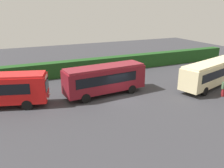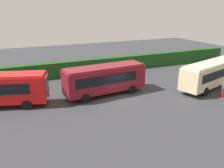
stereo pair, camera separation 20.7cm
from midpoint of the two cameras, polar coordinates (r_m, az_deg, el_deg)
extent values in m
plane|color=#38383D|center=(24.94, 2.31, -3.57)|extent=(76.86, 76.86, 0.00)
cube|color=black|center=(23.59, -15.42, -0.05)|extent=(0.60, 1.84, 1.07)
cube|color=silver|center=(23.36, -15.58, 1.78)|extent=(0.42, 1.24, 0.28)
cylinder|color=black|center=(25.46, -18.85, -2.92)|extent=(1.04, 0.56, 1.00)
cylinder|color=black|center=(23.53, -19.86, -4.81)|extent=(1.04, 0.56, 1.00)
sphere|color=silver|center=(24.58, -14.93, -2.29)|extent=(0.22, 0.22, 0.22)
sphere|color=silver|center=(23.40, -15.35, -3.40)|extent=(0.22, 0.22, 0.22)
cube|color=maroon|center=(25.46, -1.56, 1.24)|extent=(9.21, 3.27, 2.53)
cube|color=maroon|center=(25.08, -1.59, 4.21)|extent=(8.92, 3.05, 0.20)
cube|color=black|center=(26.35, -3.42, 2.50)|extent=(7.03, 0.62, 1.01)
cube|color=black|center=(24.15, -0.81, 1.03)|extent=(7.03, 0.62, 1.01)
cube|color=black|center=(27.64, 6.84, 3.17)|extent=(0.21, 2.08, 1.06)
cube|color=silver|center=(27.44, 6.90, 4.74)|extent=(0.15, 1.39, 0.28)
cylinder|color=black|center=(28.13, 2.46, 0.12)|extent=(1.02, 0.36, 1.00)
cylinder|color=black|center=(26.26, 5.08, -1.30)|extent=(1.02, 0.36, 1.00)
cylinder|color=black|center=(25.84, -8.26, -1.76)|extent=(1.02, 0.36, 1.00)
cylinder|color=black|center=(23.80, -6.27, -3.48)|extent=(1.02, 0.36, 1.00)
sphere|color=silver|center=(28.53, 5.97, 1.15)|extent=(0.22, 0.22, 0.22)
sphere|color=silver|center=(27.45, 7.61, 0.38)|extent=(0.22, 0.22, 0.22)
cube|color=beige|center=(30.26, 23.45, 2.39)|extent=(10.37, 5.03, 2.42)
cube|color=#F8E8B2|center=(29.95, 23.77, 4.79)|extent=(10.03, 4.77, 0.20)
cube|color=black|center=(30.45, 21.29, 3.33)|extent=(7.60, 2.20, 0.97)
cube|color=black|center=(29.43, 25.29, 2.31)|extent=(7.60, 2.20, 0.97)
cylinder|color=black|center=(33.76, 24.05, 1.65)|extent=(1.04, 0.54, 1.00)
cylinder|color=black|center=(28.45, 18.30, -0.62)|extent=(1.04, 0.54, 1.00)
cylinder|color=black|center=(27.47, 22.05, -1.74)|extent=(1.04, 0.54, 1.00)
cube|color=silver|center=(30.15, 18.78, 0.27)|extent=(0.40, 0.37, 0.87)
cube|color=maroon|center=(29.92, 18.94, 1.75)|extent=(0.56, 0.49, 0.76)
sphere|color=#8C6647|center=(29.79, 19.04, 2.67)|extent=(0.24, 0.24, 0.24)
cube|color=maroon|center=(28.04, 25.85, -1.98)|extent=(0.34, 0.28, 0.89)
cube|color=#4C6B47|center=(32.31, 18.40, 1.41)|extent=(0.38, 0.38, 0.78)
cube|color=black|center=(32.11, 18.53, 2.66)|extent=(0.52, 0.51, 0.68)
sphere|color=beige|center=(32.00, 18.62, 3.44)|extent=(0.22, 0.22, 0.22)
cube|color=#1E4A1B|center=(34.04, -5.60, 4.31)|extent=(50.43, 1.52, 2.13)
camera|label=1|loc=(0.10, -89.77, 0.08)|focal=37.33mm
camera|label=2|loc=(0.10, 90.23, -0.08)|focal=37.33mm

